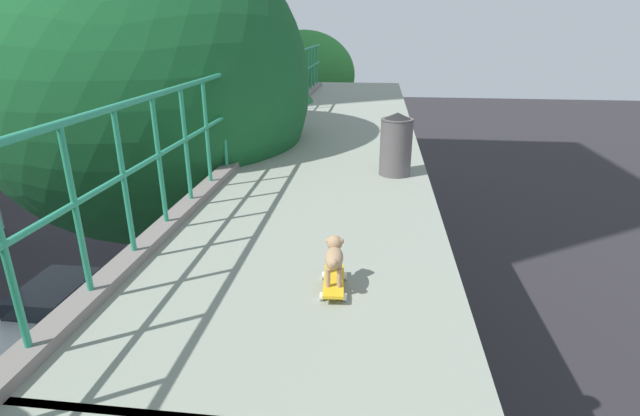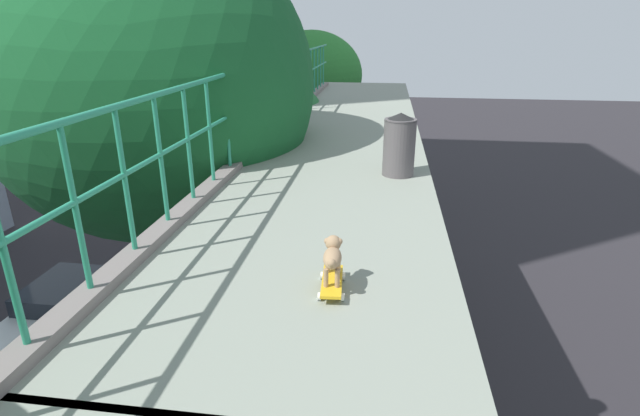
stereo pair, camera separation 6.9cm
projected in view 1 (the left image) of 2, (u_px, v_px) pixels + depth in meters
The scene contains 9 objects.
car_silver_fifth at pixel (98, 399), 10.31m from camera, with size 1.81×4.53×1.40m.
car_white_sixth at pixel (53, 308), 13.66m from camera, with size 1.90×4.60×1.29m.
city_bus at pixel (207, 146), 26.70m from camera, with size 2.58×10.42×3.39m.
roadside_tree_mid at pixel (146, 87), 8.22m from camera, with size 5.60×5.60×9.89m.
roadside_tree_far at pixel (251, 126), 13.02m from camera, with size 3.80×3.80×7.04m.
roadside_tree_farthest at pixel (304, 76), 23.63m from camera, with size 4.95×4.95×8.00m.
toy_skateboard at pixel (334, 282), 3.62m from camera, with size 0.22×0.49×0.08m.
small_dog at pixel (334, 255), 3.58m from camera, with size 0.16×0.40×0.30m.
litter_bin at pixel (396, 143), 6.32m from camera, with size 0.43×0.43×0.83m.
Camera 1 is at (1.75, -0.84, 8.14)m, focal length 26.99 mm.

